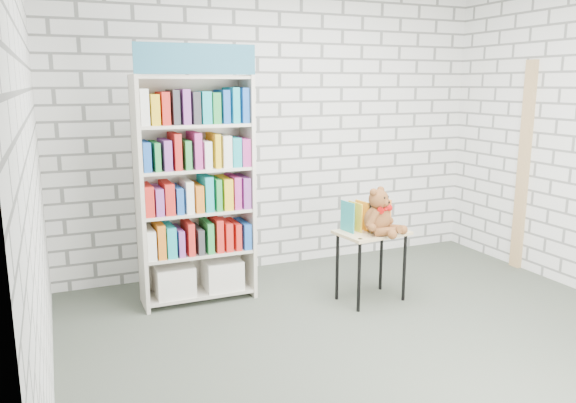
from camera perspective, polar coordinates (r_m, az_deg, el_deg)
name	(u,v)px	position (r m, az deg, el deg)	size (l,w,h in m)	color
ground	(382,341)	(4.34, 9.48, -13.79)	(4.50, 4.50, 0.00)	#42493D
room_shell	(391,97)	(3.92, 10.38, 10.44)	(4.52, 4.02, 2.81)	silver
bookshelf	(195,189)	(4.85, -9.41, 1.30)	(0.97, 0.38, 2.18)	beige
display_table	(372,241)	(4.91, 8.48, -3.97)	(0.63, 0.47, 0.63)	tan
table_books	(365,215)	(4.93, 7.87, -1.39)	(0.43, 0.23, 0.24)	teal
teddy_bear	(380,215)	(4.78, 9.33, -1.39)	(0.38, 0.36, 0.40)	brown
door_trim	(523,167)	(6.14, 22.80, 3.27)	(0.05, 0.12, 2.10)	tan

